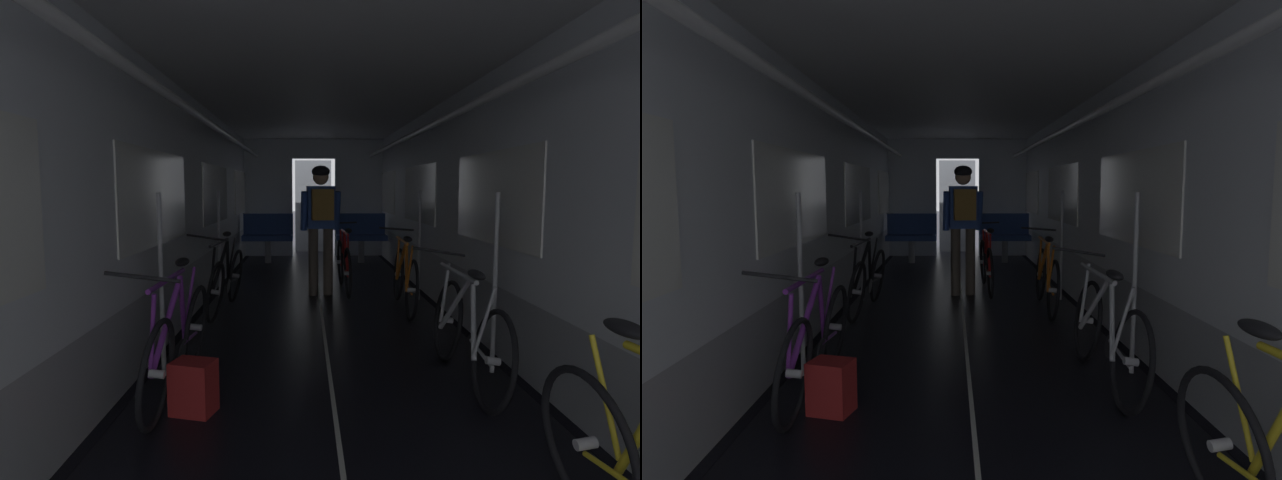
{
  "view_description": "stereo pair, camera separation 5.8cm",
  "coord_description": "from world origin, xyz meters",
  "views": [
    {
      "loc": [
        -0.19,
        -1.7,
        1.43
      ],
      "look_at": [
        0.0,
        4.59,
        0.79
      ],
      "focal_mm": 28.49,
      "sensor_mm": 36.0,
      "label": 1
    },
    {
      "loc": [
        -0.13,
        -1.7,
        1.43
      ],
      "look_at": [
        0.0,
        4.59,
        0.79
      ],
      "focal_mm": 28.49,
      "sensor_mm": 36.0,
      "label": 2
    }
  ],
  "objects": [
    {
      "name": "train_car_shell",
      "position": [
        -0.0,
        3.6,
        1.7
      ],
      "size": [
        3.14,
        12.34,
        2.57
      ],
      "color": "black",
      "rests_on": "ground"
    },
    {
      "name": "bench_seat_far_left",
      "position": [
        -0.9,
        8.07,
        0.57
      ],
      "size": [
        0.98,
        0.51,
        0.95
      ],
      "color": "gray",
      "rests_on": "ground"
    },
    {
      "name": "bench_seat_far_right",
      "position": [
        0.9,
        8.07,
        0.57
      ],
      "size": [
        0.98,
        0.51,
        0.95
      ],
      "color": "gray",
      "rests_on": "ground"
    },
    {
      "name": "bicycle_black",
      "position": [
        -1.11,
        4.15,
        0.38
      ],
      "size": [
        0.46,
        1.69,
        0.96
      ],
      "color": "black",
      "rests_on": "ground"
    },
    {
      "name": "bicycle_silver",
      "position": [
        1.0,
        1.92,
        0.38
      ],
      "size": [
        0.44,
        1.69,
        0.96
      ],
      "color": "black",
      "rests_on": "ground"
    },
    {
      "name": "bicycle_purple",
      "position": [
        -1.07,
        1.76,
        0.38
      ],
      "size": [
        0.44,
        1.69,
        0.95
      ],
      "color": "black",
      "rests_on": "ground"
    },
    {
      "name": "bicycle_orange",
      "position": [
        0.99,
        4.17,
        0.38
      ],
      "size": [
        0.44,
        1.69,
        0.95
      ],
      "color": "black",
      "rests_on": "ground"
    },
    {
      "name": "person_cyclist_aisle",
      "position": [
        0.03,
        5.02,
        1.07
      ],
      "size": [
        0.55,
        0.41,
        1.73
      ],
      "color": "brown",
      "rests_on": "ground"
    },
    {
      "name": "bicycle_red_in_aisle",
      "position": [
        0.36,
        5.28,
        0.38
      ],
      "size": [
        0.44,
        1.69,
        0.94
      ],
      "color": "black",
      "rests_on": "ground"
    },
    {
      "name": "backpack_on_floor",
      "position": [
        -0.9,
        1.44,
        0.17
      ],
      "size": [
        0.3,
        0.26,
        0.34
      ],
      "primitive_type": "cube",
      "rotation": [
        0.0,
        0.0,
        -0.28
      ],
      "color": "maroon",
      "rests_on": "ground"
    }
  ]
}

